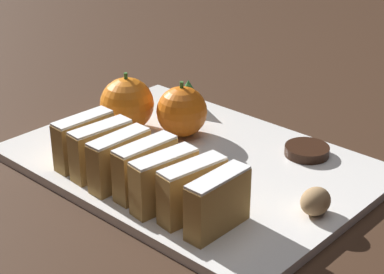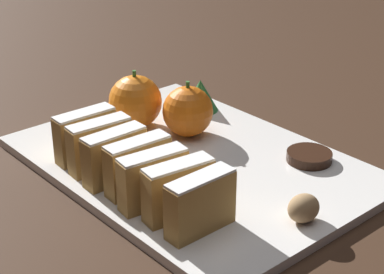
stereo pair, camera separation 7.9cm
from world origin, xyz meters
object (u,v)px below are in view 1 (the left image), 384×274
(orange_near, at_px, (127,104))
(orange_far, at_px, (182,111))
(walnut, at_px, (316,201))
(chocolate_cookie, at_px, (307,151))

(orange_near, height_order, orange_far, orange_near)
(orange_near, relative_size, walnut, 2.20)
(orange_far, distance_m, walnut, 0.25)
(orange_near, relative_size, chocolate_cookie, 1.44)
(chocolate_cookie, bearing_deg, walnut, -143.21)
(orange_near, xyz_separation_m, chocolate_cookie, (0.10, -0.23, -0.03))
(orange_near, height_order, chocolate_cookie, orange_near)
(orange_near, bearing_deg, chocolate_cookie, -66.29)
(orange_far, height_order, walnut, orange_far)
(chocolate_cookie, bearing_deg, orange_far, 111.74)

